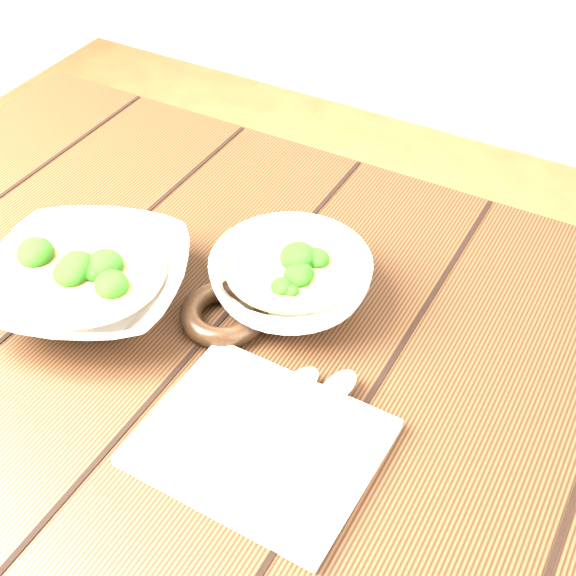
{
  "coord_description": "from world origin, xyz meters",
  "views": [
    {
      "loc": [
        0.37,
        -0.52,
        1.41
      ],
      "look_at": [
        0.05,
        0.06,
        0.8
      ],
      "focal_mm": 50.0,
      "sensor_mm": 36.0,
      "label": 1
    }
  ],
  "objects_px": {
    "soup_bowl_back": "(291,279)",
    "trivet": "(224,314)",
    "soup_bowl_front": "(89,281)",
    "table": "(231,405)",
    "napkin": "(260,442)"
  },
  "relations": [
    {
      "from": "table",
      "to": "napkin",
      "type": "bearing_deg",
      "value": -45.1
    },
    {
      "from": "soup_bowl_back",
      "to": "trivet",
      "type": "relative_size",
      "value": 2.41
    },
    {
      "from": "soup_bowl_back",
      "to": "trivet",
      "type": "height_order",
      "value": "soup_bowl_back"
    },
    {
      "from": "trivet",
      "to": "table",
      "type": "bearing_deg",
      "value": -53.65
    },
    {
      "from": "table",
      "to": "trivet",
      "type": "xyz_separation_m",
      "value": [
        -0.02,
        0.02,
        0.13
      ]
    },
    {
      "from": "soup_bowl_back",
      "to": "napkin",
      "type": "xyz_separation_m",
      "value": [
        0.08,
        -0.2,
        -0.03
      ]
    },
    {
      "from": "trivet",
      "to": "soup_bowl_front",
      "type": "bearing_deg",
      "value": -163.65
    },
    {
      "from": "table",
      "to": "trivet",
      "type": "bearing_deg",
      "value": 126.35
    },
    {
      "from": "soup_bowl_front",
      "to": "trivet",
      "type": "distance_m",
      "value": 0.16
    },
    {
      "from": "table",
      "to": "soup_bowl_back",
      "type": "bearing_deg",
      "value": 69.87
    },
    {
      "from": "table",
      "to": "napkin",
      "type": "height_order",
      "value": "napkin"
    },
    {
      "from": "soup_bowl_back",
      "to": "napkin",
      "type": "relative_size",
      "value": 1.1
    },
    {
      "from": "trivet",
      "to": "napkin",
      "type": "height_order",
      "value": "trivet"
    },
    {
      "from": "table",
      "to": "trivet",
      "type": "relative_size",
      "value": 11.7
    },
    {
      "from": "trivet",
      "to": "napkin",
      "type": "distance_m",
      "value": 0.18
    }
  ]
}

